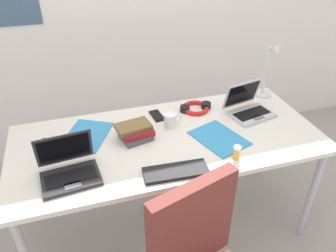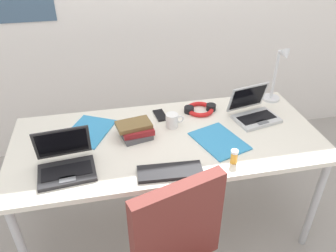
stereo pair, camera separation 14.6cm
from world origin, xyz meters
name	(u,v)px [view 1 (the left image)]	position (x,y,z in m)	size (l,w,h in m)	color
ground_plane	(168,223)	(0.00, 0.00, 0.00)	(12.00, 12.00, 0.00)	gray
desk	(168,145)	(0.00, 0.00, 0.68)	(1.80, 0.80, 0.74)	silver
desk_lamp	(269,71)	(0.80, 0.28, 0.94)	(0.12, 0.18, 0.40)	silver
laptop_mid_desk	(69,169)	(-0.57, -0.18, 0.78)	(0.30, 0.27, 0.21)	#232326
laptop_by_keyboard	(249,108)	(0.58, 0.11, 0.78)	(0.31, 0.29, 0.20)	#B7BABC
external_keyboard	(176,171)	(-0.05, -0.31, 0.75)	(0.33, 0.12, 0.02)	black
computer_mouse	(43,143)	(-0.69, 0.13, 0.76)	(0.06, 0.10, 0.03)	black
cell_phone	(157,116)	(0.00, 0.25, 0.74)	(0.06, 0.14, 0.01)	black
headphones	(196,108)	(0.27, 0.25, 0.76)	(0.21, 0.18, 0.04)	red
pill_bottle	(237,153)	(0.29, -0.29, 0.78)	(0.04, 0.04, 0.08)	gold
book_stack	(135,131)	(-0.18, 0.05, 0.78)	(0.22, 0.19, 0.09)	#4C4C51
paper_folder_mid_desk	(87,135)	(-0.45, 0.16, 0.74)	(0.23, 0.31, 0.01)	#338CC6
paper_folder_back_right	(219,138)	(0.28, -0.10, 0.74)	(0.23, 0.31, 0.01)	#338CC6
coffee_mug	(171,120)	(0.05, 0.11, 0.78)	(0.11, 0.08, 0.09)	white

